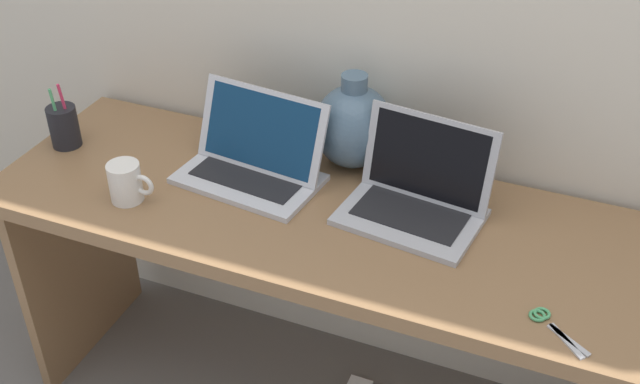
{
  "coord_description": "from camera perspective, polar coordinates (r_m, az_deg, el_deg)",
  "views": [
    {
      "loc": [
        0.57,
        -1.39,
        1.83
      ],
      "look_at": [
        0.0,
        0.0,
        0.78
      ],
      "focal_mm": 43.77,
      "sensor_mm": 36.0,
      "label": 1
    }
  ],
  "objects": [
    {
      "name": "desk",
      "position": [
        1.95,
        0.0,
        -4.76
      ],
      "size": [
        1.64,
        0.56,
        0.73
      ],
      "color": "olive",
      "rests_on": "ground"
    },
    {
      "name": "scissors",
      "position": [
        1.63,
        16.43,
        -9.22
      ],
      "size": [
        0.13,
        0.11,
        0.01
      ],
      "color": "#B7B7BC",
      "rests_on": "desk"
    },
    {
      "name": "laptop_left",
      "position": [
        1.96,
        -4.8,
        2.64
      ],
      "size": [
        0.37,
        0.26,
        0.21
      ],
      "color": "silver",
      "rests_on": "desk"
    },
    {
      "name": "pen_cup",
      "position": [
        2.19,
        -18.22,
        4.6
      ],
      "size": [
        0.08,
        0.08,
        0.19
      ],
      "color": "black",
      "rests_on": "desk"
    },
    {
      "name": "coffee_mug",
      "position": [
        1.92,
        -13.98,
        0.69
      ],
      "size": [
        0.12,
        0.08,
        0.1
      ],
      "color": "white",
      "rests_on": "desk"
    },
    {
      "name": "green_vase",
      "position": [
        1.97,
        2.45,
        4.88
      ],
      "size": [
        0.2,
        0.2,
        0.25
      ],
      "color": "slate",
      "rests_on": "desk"
    },
    {
      "name": "laptop_right",
      "position": [
        1.84,
        7.21,
        0.14
      ],
      "size": [
        0.34,
        0.27,
        0.22
      ],
      "color": "#B2B2B7",
      "rests_on": "desk"
    }
  ]
}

